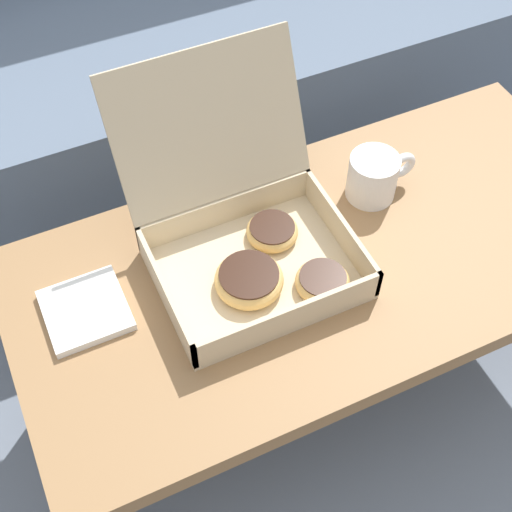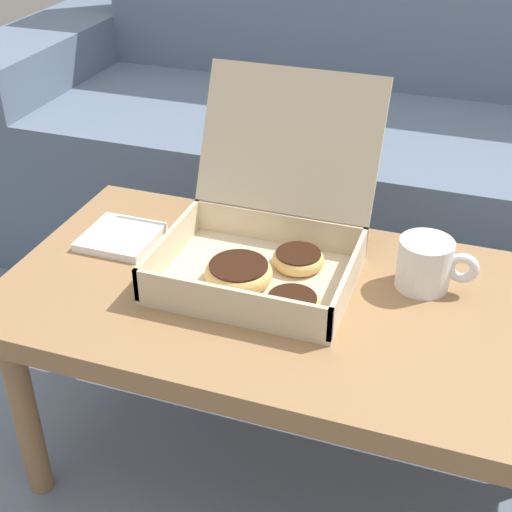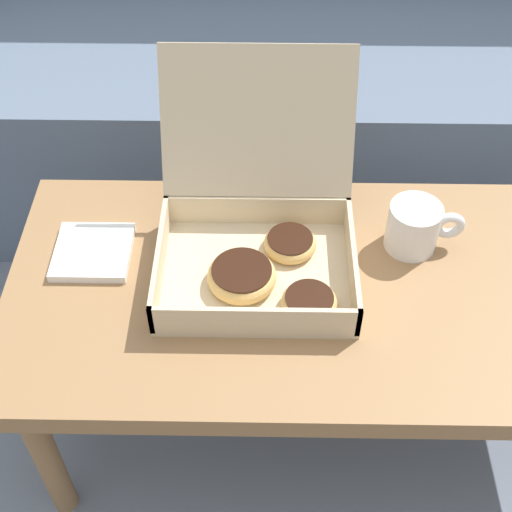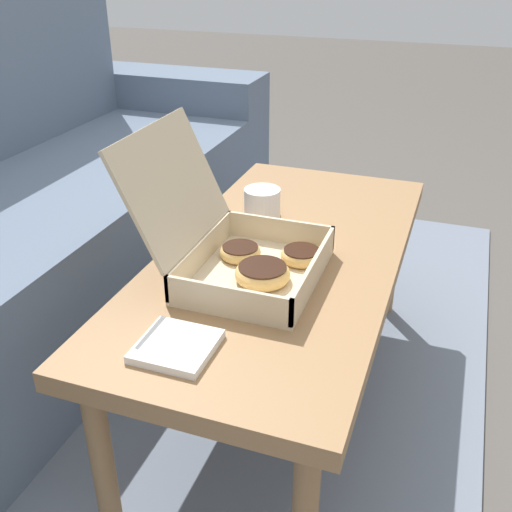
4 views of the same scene
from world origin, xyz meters
The scene contains 6 objects.
ground_plane centered at (0.00, 0.00, 0.00)m, with size 12.00×12.00×0.00m, color #514C47.
area_rug centered at (0.00, 0.30, 0.01)m, with size 2.39×1.72×0.01m, color slate.
coffee_table centered at (0.00, -0.06, 0.37)m, with size 1.08×0.51×0.42m.
pastry_box centered at (-0.12, -0.01, 0.47)m, with size 0.32×0.36×0.30m.
coffee_mug centered at (0.14, 0.03, 0.46)m, with size 0.13×0.09×0.09m.
napkin_stack centered at (-0.40, 0.00, 0.42)m, with size 0.13×0.13×0.01m.
Camera 4 is at (-1.13, -0.40, 1.04)m, focal length 42.00 mm.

